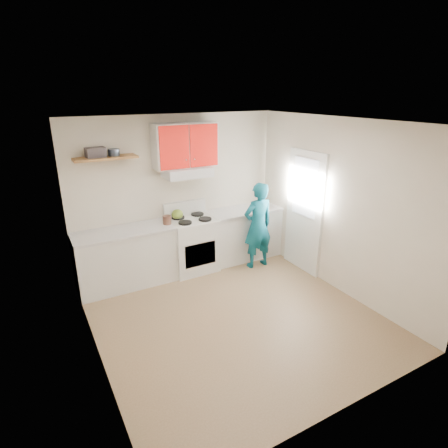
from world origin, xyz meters
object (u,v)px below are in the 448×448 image
kettle (177,214)px  stove (192,244)px  tin (114,152)px  person (258,226)px  crock (167,221)px

kettle → stove: bearing=-50.1°
tin → person: tin is taller
stove → tin: 1.99m
stove → tin: size_ratio=5.57×
tin → kettle: 1.42m
kettle → tin: bearing=156.3°
kettle → person: (1.24, -0.56, -0.25)m
stove → person: person is taller
crock → person: bearing=-15.2°
kettle → crock: bearing=-166.7°
tin → person: bearing=-16.3°
stove → tin: bearing=170.1°
stove → person: (1.04, -0.44, 0.30)m
crock → person: (1.49, -0.40, -0.22)m
stove → kettle: bearing=149.0°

